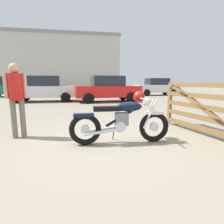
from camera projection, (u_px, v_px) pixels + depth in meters
ground_plane at (113, 141)px, 3.81m from camera, size 80.00×80.00×0.00m
vintage_motorcycle at (123, 120)px, 3.65m from camera, size 2.08×0.74×1.07m
timber_gate at (213, 107)px, 3.94m from camera, size 0.59×2.52×1.60m
bystander at (16, 93)px, 3.92m from camera, size 0.44×0.30×1.66m
silver_sedan_mid at (107, 89)px, 11.71m from camera, size 4.33×2.18×1.67m
blue_hatchback_right at (44, 89)px, 11.77m from camera, size 4.31×2.14×1.67m
red_hatchback_near at (157, 87)px, 17.69m from camera, size 4.22×1.97×1.67m
white_estate_far at (4, 86)px, 15.56m from camera, size 4.13×2.33×1.78m
industrial_building at (57, 63)px, 35.65m from camera, size 24.13×9.59×10.19m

